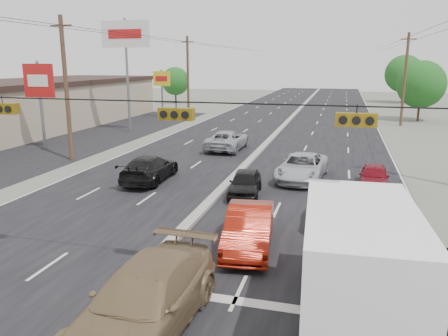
{
  "coord_description": "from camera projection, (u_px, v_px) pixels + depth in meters",
  "views": [
    {
      "loc": [
        6.13,
        -11.83,
        6.91
      ],
      "look_at": [
        1.07,
        6.87,
        2.2
      ],
      "focal_mm": 35.0,
      "sensor_mm": 36.0,
      "label": 1
    }
  ],
  "objects": [
    {
      "name": "ground",
      "position": [
        138.0,
        279.0,
        14.29
      ],
      "size": [
        200.0,
        200.0,
        0.0
      ],
      "primitive_type": "plane",
      "color": "#606356",
      "rests_on": "ground"
    },
    {
      "name": "road_surface",
      "position": [
        275.0,
        135.0,
        42.43
      ],
      "size": [
        20.0,
        160.0,
        0.02
      ],
      "primitive_type": "cube",
      "color": "black",
      "rests_on": "ground"
    },
    {
      "name": "center_median",
      "position": [
        275.0,
        134.0,
        42.4
      ],
      "size": [
        0.5,
        160.0,
        0.2
      ],
      "primitive_type": "cube",
      "color": "gray",
      "rests_on": "ground"
    },
    {
      "name": "strip_mall",
      "position": [
        11.0,
        109.0,
        43.79
      ],
      "size": [
        12.0,
        42.0,
        4.6
      ],
      "primitive_type": "cube",
      "color": "tan",
      "rests_on": "ground"
    },
    {
      "name": "parking_lot",
      "position": [
        92.0,
        136.0,
        42.05
      ],
      "size": [
        10.0,
        42.0,
        0.02
      ],
      "primitive_type": "cube",
      "color": "black",
      "rests_on": "ground"
    },
    {
      "name": "utility_pole_left_b",
      "position": [
        66.0,
        89.0,
        30.32
      ],
      "size": [
        1.6,
        0.3,
        10.0
      ],
      "color": "#422D1E",
      "rests_on": "ground"
    },
    {
      "name": "utility_pole_left_c",
      "position": [
        188.0,
        77.0,
        53.77
      ],
      "size": [
        1.6,
        0.3,
        10.0
      ],
      "color": "#422D1E",
      "rests_on": "ground"
    },
    {
      "name": "utility_pole_right_c",
      "position": [
        405.0,
        79.0,
        47.43
      ],
      "size": [
        1.6,
        0.3,
        10.0
      ],
      "color": "#422D1E",
      "rests_on": "ground"
    },
    {
      "name": "traffic_signals",
      "position": [
        173.0,
        112.0,
        12.63
      ],
      "size": [
        25.0,
        0.3,
        0.54
      ],
      "color": "black",
      "rests_on": "ground"
    },
    {
      "name": "pole_sign_mid",
      "position": [
        39.0,
        86.0,
        34.28
      ],
      "size": [
        2.6,
        0.25,
        7.0
      ],
      "color": "slate",
      "rests_on": "ground"
    },
    {
      "name": "pole_sign_billboard",
      "position": [
        126.0,
        41.0,
        42.13
      ],
      "size": [
        5.0,
        0.25,
        11.0
      ],
      "color": "slate",
      "rests_on": "ground"
    },
    {
      "name": "pole_sign_far",
      "position": [
        162.0,
        83.0,
        54.82
      ],
      "size": [
        2.2,
        0.25,
        6.0
      ],
      "color": "slate",
      "rests_on": "ground"
    },
    {
      "name": "tree_left_far",
      "position": [
        175.0,
        81.0,
        75.27
      ],
      "size": [
        4.8,
        4.8,
        6.12
      ],
      "color": "#382619",
      "rests_on": "ground"
    },
    {
      "name": "tree_right_mid",
      "position": [
        421.0,
        84.0,
        51.66
      ],
      "size": [
        5.6,
        5.6,
        7.14
      ],
      "color": "#382619",
      "rests_on": "ground"
    },
    {
      "name": "tree_right_far",
      "position": [
        404.0,
        74.0,
        74.71
      ],
      "size": [
        6.4,
        6.4,
        8.16
      ],
      "color": "#382619",
      "rests_on": "ground"
    },
    {
      "name": "box_truck",
      "position": [
        356.0,
        268.0,
        11.04
      ],
      "size": [
        2.86,
        7.24,
        3.61
      ],
      "rotation": [
        0.0,
        0.0,
        0.05
      ],
      "color": "black",
      "rests_on": "ground"
    },
    {
      "name": "tan_sedan",
      "position": [
        145.0,
        301.0,
        11.35
      ],
      "size": [
        2.68,
        6.1,
        1.74
      ],
      "primitive_type": "imported",
      "rotation": [
        0.0,
        0.0,
        -0.04
      ],
      "color": "olive",
      "rests_on": "ground"
    },
    {
      "name": "red_sedan",
      "position": [
        249.0,
        228.0,
        16.52
      ],
      "size": [
        2.23,
        4.97,
        1.58
      ],
      "primitive_type": "imported",
      "rotation": [
        0.0,
        0.0,
        0.12
      ],
      "color": "maroon",
      "rests_on": "ground"
    },
    {
      "name": "queue_car_a",
      "position": [
        245.0,
        183.0,
        23.11
      ],
      "size": [
        1.98,
        4.06,
        1.34
      ],
      "primitive_type": "imported",
      "rotation": [
        0.0,
        0.0,
        0.11
      ],
      "color": "black",
      "rests_on": "ground"
    },
    {
      "name": "queue_car_b",
      "position": [
        331.0,
        208.0,
        19.19
      ],
      "size": [
        1.82,
        4.11,
        1.31
      ],
      "primitive_type": "imported",
      "rotation": [
        0.0,
        0.0,
        -0.11
      ],
      "color": "silver",
      "rests_on": "ground"
    },
    {
      "name": "queue_car_c",
      "position": [
        302.0,
        167.0,
        26.17
      ],
      "size": [
        3.02,
        5.72,
        1.53
      ],
      "primitive_type": "imported",
      "rotation": [
        0.0,
        0.0,
        -0.09
      ],
      "color": "#B7BAC0",
      "rests_on": "ground"
    },
    {
      "name": "queue_car_d",
      "position": [
        361.0,
        218.0,
        17.73
      ],
      "size": [
        2.27,
        5.09,
        1.45
      ],
      "primitive_type": "imported",
      "rotation": [
        0.0,
        0.0,
        -0.05
      ],
      "color": "navy",
      "rests_on": "ground"
    },
    {
      "name": "queue_car_e",
      "position": [
        374.0,
        177.0,
        24.38
      ],
      "size": [
        1.84,
        4.02,
        1.34
      ],
      "primitive_type": "imported",
      "rotation": [
        0.0,
        0.0,
        -0.07
      ],
      "color": "maroon",
      "rests_on": "ground"
    },
    {
      "name": "oncoming_near",
      "position": [
        150.0,
        169.0,
        25.88
      ],
      "size": [
        2.35,
        5.35,
        1.53
      ],
      "primitive_type": "imported",
      "rotation": [
        0.0,
        0.0,
        3.18
      ],
      "color": "black",
      "rests_on": "ground"
    },
    {
      "name": "oncoming_far",
      "position": [
        227.0,
        140.0,
        35.16
      ],
      "size": [
        2.66,
        5.66,
        1.56
      ],
      "primitive_type": "imported",
      "rotation": [
        0.0,
        0.0,
        3.13
      ],
      "color": "#A1A3A8",
      "rests_on": "ground"
    }
  ]
}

